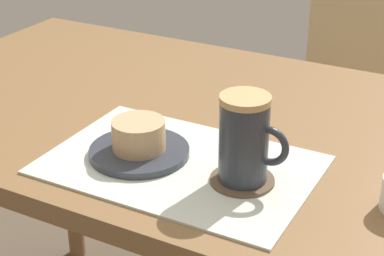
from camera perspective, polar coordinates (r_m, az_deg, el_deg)
The scene contains 7 objects.
dining_table at distance 1.22m, azimuth 1.29°, elevation -2.37°, with size 1.33×0.74×0.74m.
wooden_chair at distance 1.85m, azimuth 14.61°, elevation 1.75°, with size 0.43×0.43×0.94m.
placemat at distance 1.02m, azimuth -1.06°, elevation -3.29°, with size 0.42×0.28×0.00m, color silver.
pastry_plate at distance 1.05m, azimuth -4.70°, elevation -2.11°, with size 0.16×0.16×0.01m, color #333842.
pastry at distance 1.03m, azimuth -4.77°, elevation -0.62°, with size 0.09×0.09×0.05m, color tan.
coffee_coaster at distance 0.98m, azimuth 4.48°, elevation -4.63°, with size 0.10×0.10×0.01m, color brown.
coffee_mug at distance 0.94m, azimuth 4.75°, elevation -0.97°, with size 0.11×0.08×0.14m.
Camera 1 is at (0.48, -0.96, 1.25)m, focal length 60.00 mm.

